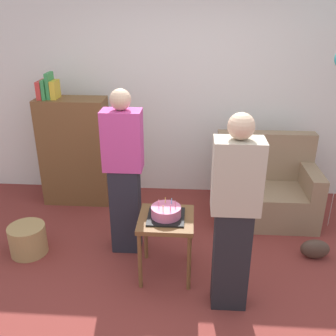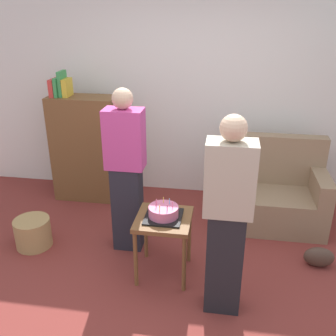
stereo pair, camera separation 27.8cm
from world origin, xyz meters
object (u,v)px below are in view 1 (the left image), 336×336
Objects in this scene: side_table at (166,226)px; birthday_cake at (166,213)px; person_holding_cake at (234,216)px; handbag at (315,249)px; bookshelf at (75,150)px; person_blowing_candles at (124,173)px; wicker_basket at (28,240)px; couch at (265,190)px.

side_table is 1.84× the size of birthday_cake.
person_holding_cake is 1.33m from handbag.
bookshelf is at bearing 158.52° from handbag.
handbag is (2.64, -1.04, -0.57)m from bookshelf.
side_table is 0.65m from person_blowing_candles.
wicker_basket is 1.29× the size of handbag.
birthday_cake reaches higher than wicker_basket.
person_blowing_candles reaches higher than birthday_cake.
person_holding_cake reaches higher than bookshelf.
bookshelf is 1.27m from wicker_basket.
wicker_basket is (-1.39, 0.22, -0.49)m from birthday_cake.
person_blowing_candles is 1.00× the size of person_holding_cake.
bookshelf is at bearing 137.19° from person_blowing_candles.
handbag is (1.43, 0.32, -0.54)m from birthday_cake.
handbag is at bearing 12.61° from birthday_cake.
person_blowing_candles is at bearing 8.82° from wicker_basket.
couch is 0.90m from handbag.
person_blowing_candles is (-1.48, -0.73, 0.49)m from couch.
person_holding_cake is (1.74, -1.70, 0.16)m from bookshelf.
person_blowing_candles is at bearing 139.03° from birthday_cake.
side_table is at bearing -8.86° from wicker_basket.
birthday_cake is at bearing -8.86° from wicker_basket.
birthday_cake reaches higher than handbag.
couch is 3.93× the size of handbag.
handbag is (1.43, 0.32, -0.40)m from side_table.
person_blowing_candles is at bearing -153.66° from couch.
couch reaches higher than wicker_basket.
person_blowing_candles is (-0.42, 0.37, 0.33)m from side_table.
couch is 1.55m from birthday_cake.
side_table is 2.10× the size of handbag.
bookshelf is 2.44m from person_holding_cake.
person_holding_cake reaches higher than handbag.
bookshelf is 0.98× the size of person_blowing_candles.
birthday_cake reaches higher than side_table.
bookshelf is at bearing 80.77° from wicker_basket.
side_table is at bearing -167.39° from handbag.
wicker_basket is (-2.44, -0.88, -0.19)m from couch.
birthday_cake is 0.20× the size of person_holding_cake.
person_holding_cake is (-0.51, -1.44, 0.49)m from couch.
couch is 3.44× the size of birthday_cake.
person_holding_cake is 4.53× the size of wicker_basket.
birthday_cake is 1.14× the size of handbag.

